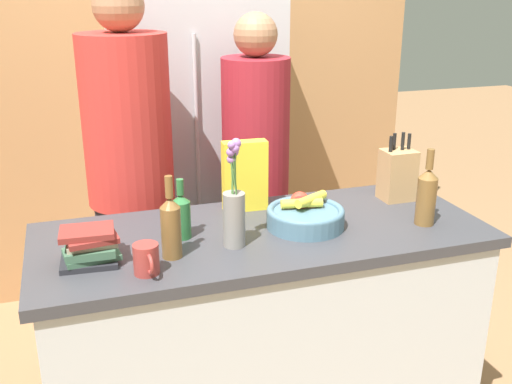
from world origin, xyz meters
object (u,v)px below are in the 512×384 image
coffee_mug (146,259)px  person_at_sink (130,170)px  refrigerator (196,145)px  book_stack (90,246)px  bottle_wine (181,215)px  cereal_box (245,176)px  bottle_vinegar (427,195)px  knife_block (397,174)px  flower_vase (234,210)px  person_in_blue (256,172)px  bottle_oil (171,226)px  fruit_bowl (305,214)px

coffee_mug → person_at_sink: 0.84m
refrigerator → book_stack: refrigerator is taller
refrigerator → bottle_wine: size_ratio=8.67×
cereal_box → person_at_sink: person_at_sink is taller
book_stack → bottle_vinegar: 1.20m
refrigerator → knife_block: size_ratio=6.68×
flower_vase → person_in_blue: person_in_blue is taller
coffee_mug → bottle_vinegar: 1.05m
coffee_mug → book_stack: bearing=139.9°
bottle_oil → knife_block: bearing=15.0°
fruit_bowl → bottle_vinegar: bottle_vinegar is taller
cereal_box → bottle_oil: size_ratio=1.00×
refrigerator → bottle_oil: refrigerator is taller
refrigerator → fruit_bowl: (0.14, -1.19, 0.03)m
bottle_wine → person_in_blue: (0.47, 0.60, -0.07)m
cereal_box → person_at_sink: bearing=135.0°
fruit_bowl → bottle_wine: size_ratio=1.32×
fruit_bowl → knife_block: (0.47, 0.15, 0.06)m
refrigerator → coffee_mug: refrigerator is taller
book_stack → bottle_oil: bottle_oil is taller
knife_block → bottle_wine: size_ratio=1.30×
book_stack → person_in_blue: size_ratio=0.12×
flower_vase → bottle_oil: 0.22m
person_at_sink → person_in_blue: size_ratio=1.08×
fruit_bowl → book_stack: book_stack is taller
fruit_bowl → flower_vase: 0.32m
coffee_mug → book_stack: size_ratio=0.61×
refrigerator → flower_vase: refrigerator is taller
flower_vase → person_at_sink: (-0.26, 0.72, -0.05)m
fruit_bowl → coffee_mug: size_ratio=2.40×
flower_vase → bottle_vinegar: (0.73, -0.03, -0.02)m
knife_block → book_stack: 1.26m
refrigerator → coffee_mug: bearing=-108.5°
bottle_vinegar → person_at_sink: (-0.99, 0.75, -0.03)m
fruit_bowl → person_at_sink: (-0.56, 0.63, 0.04)m
fruit_bowl → bottle_wine: 0.46m
coffee_mug → person_in_blue: size_ratio=0.07×
coffee_mug → bottle_oil: size_ratio=0.43×
bottle_oil → person_at_sink: person_at_sink is taller
bottle_vinegar → person_in_blue: size_ratio=0.17×
fruit_bowl → bottle_vinegar: 0.45m
flower_vase → bottle_wine: (-0.16, 0.12, -0.04)m
bottle_wine → knife_block: bearing=7.3°
knife_block → flower_vase: 0.80m
fruit_bowl → person_at_sink: person_at_sink is taller
cereal_box → bottle_wine: cereal_box is taller
coffee_mug → book_stack: 0.21m
refrigerator → fruit_bowl: 1.20m
fruit_bowl → coffee_mug: fruit_bowl is taller
cereal_box → book_stack: 0.69m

